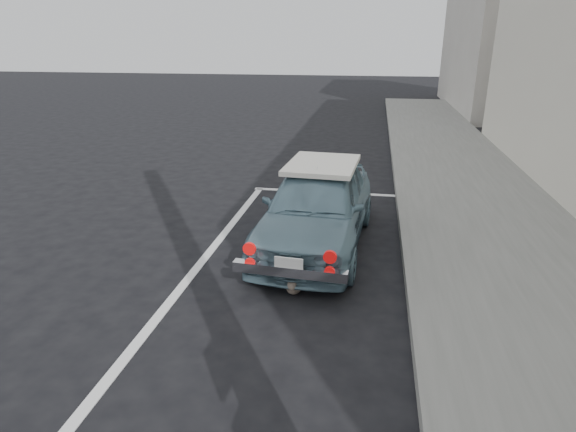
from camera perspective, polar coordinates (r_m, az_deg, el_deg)
name	(u,v)px	position (r m, az deg, el deg)	size (l,w,h in m)	color
sidewalk	(549,328)	(5.73, 28.52, -11.62)	(2.80, 40.00, 0.15)	slate
building_far	(506,10)	(23.22, 24.39, 21.35)	(3.50, 10.00, 8.00)	#ACA59C
pline_front	(329,192)	(9.60, 4.83, 2.81)	(3.00, 0.12, 0.01)	silver
pline_side	(201,262)	(6.69, -10.24, -5.43)	(0.12, 7.00, 0.01)	silver
retro_coupe	(317,206)	(6.96, 3.48, 1.24)	(1.63, 3.59, 1.19)	#6A8D9D
cat	(294,285)	(5.79, 0.73, -8.16)	(0.21, 0.45, 0.24)	#6E6254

